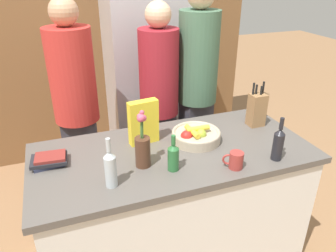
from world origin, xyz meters
The scene contains 15 objects.
kitchen_island centered at (0.00, 0.00, 0.44)m, with size 1.70×0.79×0.89m.
back_wall_wood centered at (0.00, 1.76, 1.30)m, with size 2.90×0.12×2.60m.
refrigerator centered at (0.26, 1.40, 0.94)m, with size 0.75×0.62×1.89m.
fruit_bowl centered at (0.18, 0.06, 0.93)m, with size 0.31×0.31×0.11m.
knife_block centered at (0.67, 0.13, 1.00)m, with size 0.11×0.09×0.31m.
flower_vase centered at (-0.22, -0.10, 1.00)m, with size 0.09×0.09×0.33m.
cereal_box centered at (-0.14, 0.16, 1.03)m, with size 0.19×0.08×0.28m.
coffee_mug centered at (0.25, -0.29, 0.94)m, with size 0.11×0.08×0.10m.
book_stack centered at (-0.72, 0.10, 0.91)m, with size 0.21×0.16×0.06m.
bottle_oil centered at (-0.42, -0.22, 0.99)m, with size 0.06×0.06×0.27m.
bottle_vinegar centered at (-0.08, -0.19, 0.97)m, with size 0.06×0.06×0.21m.
bottle_wine centered at (0.53, -0.30, 0.99)m, with size 0.06×0.06×0.26m.
person_at_sink centered at (-0.49, 0.79, 0.97)m, with size 0.33×0.33×1.72m.
person_in_blue centered at (0.16, 0.73, 0.95)m, with size 0.31×0.31×1.68m.
person_in_red_tee centered at (0.49, 0.72, 1.03)m, with size 0.32×0.32×1.81m.
Camera 1 is at (-0.62, -1.61, 1.91)m, focal length 35.00 mm.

